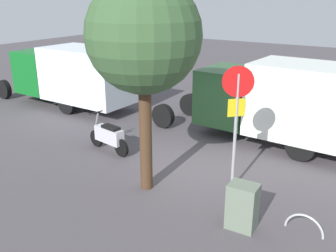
{
  "coord_description": "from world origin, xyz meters",
  "views": [
    {
      "loc": [
        -4.92,
        8.89,
        4.81
      ],
      "look_at": [
        0.9,
        -0.19,
        1.03
      ],
      "focal_mm": 40.45,
      "sensor_mm": 36.0,
      "label": 1
    }
  ],
  "objects_px": {
    "street_tree": "(144,37)",
    "utility_cabinet": "(242,206)",
    "box_truck_far": "(72,73)",
    "bike_rack_hoop": "(304,232)",
    "stop_sign": "(236,110)",
    "box_truck_near": "(296,101)",
    "motorcycle": "(109,136)"
  },
  "relations": [
    {
      "from": "motorcycle",
      "to": "street_tree",
      "type": "relative_size",
      "value": 0.34
    },
    {
      "from": "box_truck_near",
      "to": "bike_rack_hoop",
      "type": "height_order",
      "value": "box_truck_near"
    },
    {
      "from": "box_truck_far",
      "to": "motorcycle",
      "type": "bearing_deg",
      "value": 148.28
    },
    {
      "from": "box_truck_near",
      "to": "box_truck_far",
      "type": "distance_m",
      "value": 9.6
    },
    {
      "from": "box_truck_far",
      "to": "bike_rack_hoop",
      "type": "relative_size",
      "value": 8.59
    },
    {
      "from": "box_truck_far",
      "to": "street_tree",
      "type": "height_order",
      "value": "street_tree"
    },
    {
      "from": "box_truck_far",
      "to": "utility_cabinet",
      "type": "xyz_separation_m",
      "value": [
        -9.97,
        4.77,
        -1.01
      ]
    },
    {
      "from": "box_truck_far",
      "to": "motorcycle",
      "type": "height_order",
      "value": "box_truck_far"
    },
    {
      "from": "street_tree",
      "to": "box_truck_near",
      "type": "bearing_deg",
      "value": -116.08
    },
    {
      "from": "stop_sign",
      "to": "street_tree",
      "type": "bearing_deg",
      "value": 30.56
    },
    {
      "from": "utility_cabinet",
      "to": "box_truck_far",
      "type": "bearing_deg",
      "value": -25.58
    },
    {
      "from": "bike_rack_hoop",
      "to": "utility_cabinet",
      "type": "bearing_deg",
      "value": 24.53
    },
    {
      "from": "box_truck_far",
      "to": "stop_sign",
      "type": "bearing_deg",
      "value": 161.48
    },
    {
      "from": "bike_rack_hoop",
      "to": "box_truck_far",
      "type": "bearing_deg",
      "value": -20.72
    },
    {
      "from": "stop_sign",
      "to": "bike_rack_hoop",
      "type": "xyz_separation_m",
      "value": [
        -2.07,
        0.94,
        -2.16
      ]
    },
    {
      "from": "motorcycle",
      "to": "stop_sign",
      "type": "distance_m",
      "value": 4.63
    },
    {
      "from": "motorcycle",
      "to": "utility_cabinet",
      "type": "bearing_deg",
      "value": 171.97
    },
    {
      "from": "box_truck_far",
      "to": "bike_rack_hoop",
      "type": "xyz_separation_m",
      "value": [
        -11.17,
        4.23,
        -1.52
      ]
    },
    {
      "from": "stop_sign",
      "to": "box_truck_far",
      "type": "bearing_deg",
      "value": -19.87
    },
    {
      "from": "box_truck_near",
      "to": "motorcycle",
      "type": "relative_size",
      "value": 4.7
    },
    {
      "from": "utility_cabinet",
      "to": "bike_rack_hoop",
      "type": "xyz_separation_m",
      "value": [
        -1.2,
        -0.55,
        -0.52
      ]
    },
    {
      "from": "box_truck_far",
      "to": "box_truck_near",
      "type": "bearing_deg",
      "value": -175.83
    },
    {
      "from": "box_truck_near",
      "to": "box_truck_far",
      "type": "bearing_deg",
      "value": 5.91
    },
    {
      "from": "box_truck_far",
      "to": "stop_sign",
      "type": "height_order",
      "value": "stop_sign"
    },
    {
      "from": "street_tree",
      "to": "bike_rack_hoop",
      "type": "relative_size",
      "value": 6.2
    },
    {
      "from": "box_truck_near",
      "to": "box_truck_far",
      "type": "height_order",
      "value": "box_truck_near"
    },
    {
      "from": "street_tree",
      "to": "utility_cabinet",
      "type": "height_order",
      "value": "street_tree"
    },
    {
      "from": "motorcycle",
      "to": "bike_rack_hoop",
      "type": "height_order",
      "value": "motorcycle"
    },
    {
      "from": "box_truck_far",
      "to": "bike_rack_hoop",
      "type": "bearing_deg",
      "value": 160.63
    },
    {
      "from": "stop_sign",
      "to": "bike_rack_hoop",
      "type": "bearing_deg",
      "value": 155.66
    },
    {
      "from": "stop_sign",
      "to": "utility_cabinet",
      "type": "bearing_deg",
      "value": 120.35
    },
    {
      "from": "street_tree",
      "to": "utility_cabinet",
      "type": "distance_m",
      "value": 4.37
    }
  ]
}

